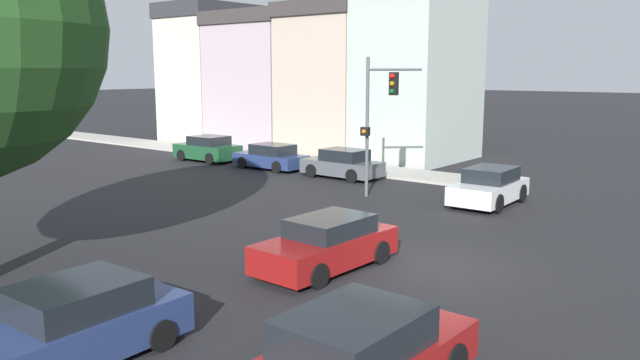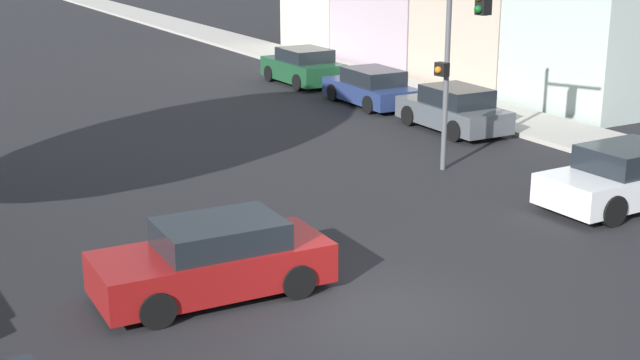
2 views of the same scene
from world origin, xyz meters
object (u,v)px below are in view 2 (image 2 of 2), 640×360
object	(u,v)px
crossing_car_0	(214,260)
parked_car_0	(454,110)
parked_car_1	(371,88)
parked_car_2	(303,67)
crossing_car_1	(623,178)
traffic_signal	(463,32)

from	to	relation	value
crossing_car_0	parked_car_0	distance (m)	14.15
parked_car_1	parked_car_2	size ratio (longest dim) A/B	1.05
crossing_car_1	parked_car_0	distance (m)	8.22
crossing_car_0	parked_car_2	bearing A→B (deg)	-120.97
parked_car_1	crossing_car_0	bearing A→B (deg)	139.04
parked_car_1	parked_car_2	xyz separation A→B (m)	(-0.09, 4.90, 0.07)
crossing_car_0	parked_car_2	distance (m)	21.01
traffic_signal	crossing_car_1	xyz separation A→B (m)	(1.61, -4.11, -3.02)
traffic_signal	parked_car_2	world-z (taller)	traffic_signal
parked_car_0	parked_car_2	size ratio (longest dim) A/B	1.02
traffic_signal	crossing_car_1	bearing A→B (deg)	102.28
traffic_signal	crossing_car_0	bearing A→B (deg)	16.17
parked_car_0	parked_car_1	bearing A→B (deg)	1.98
crossing_car_0	parked_car_2	size ratio (longest dim) A/B	1.08
crossing_car_1	parked_car_2	bearing A→B (deg)	-95.37
traffic_signal	parked_car_2	distance (m)	14.15
parked_car_0	parked_car_1	distance (m)	4.64
traffic_signal	parked_car_0	world-z (taller)	traffic_signal
crossing_car_1	parked_car_0	bearing A→B (deg)	-101.11
crossing_car_0	parked_car_0	xyz separation A→B (m)	(11.63, 8.06, 0.01)
crossing_car_0	traffic_signal	bearing A→B (deg)	-152.64
traffic_signal	parked_car_2	size ratio (longest dim) A/B	1.45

